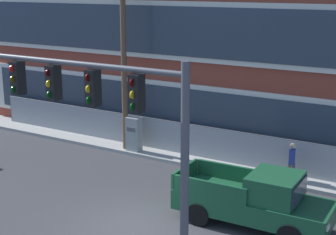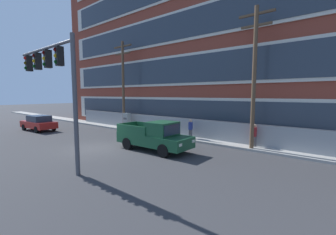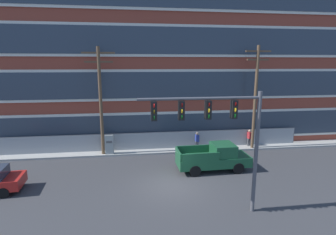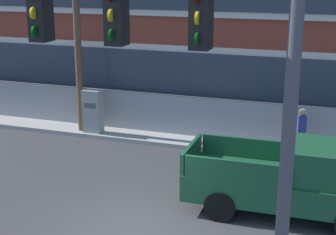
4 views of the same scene
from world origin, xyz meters
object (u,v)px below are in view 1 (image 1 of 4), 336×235
(utility_pole_near_corner, at_px, (124,49))
(pedestrian_by_fence, at_px, (292,160))
(traffic_signal_mast, at_px, (112,120))
(pickup_truck_dark_green, at_px, (256,200))
(electrical_cabinet, at_px, (134,136))

(utility_pole_near_corner, distance_m, pedestrian_by_fence, 9.10)
(traffic_signal_mast, xyz_separation_m, pedestrian_by_fence, (1.47, 9.97, -3.77))
(pickup_truck_dark_green, relative_size, utility_pole_near_corner, 0.59)
(pickup_truck_dark_green, bearing_deg, electrical_cabinet, 151.98)
(traffic_signal_mast, distance_m, pedestrian_by_fence, 10.76)
(utility_pole_near_corner, distance_m, electrical_cabinet, 4.12)
(traffic_signal_mast, relative_size, electrical_cabinet, 3.53)
(utility_pole_near_corner, xyz_separation_m, electrical_cabinet, (0.54, -0.06, -4.08))
(pickup_truck_dark_green, bearing_deg, pedestrian_by_fence, 92.70)
(pickup_truck_dark_green, relative_size, electrical_cabinet, 2.97)
(pickup_truck_dark_green, distance_m, electrical_cabinet, 8.88)
(pickup_truck_dark_green, height_order, utility_pole_near_corner, utility_pole_near_corner)
(pedestrian_by_fence, bearing_deg, pickup_truck_dark_green, -87.30)
(pickup_truck_dark_green, bearing_deg, traffic_signal_mast, -106.86)
(traffic_signal_mast, height_order, electrical_cabinet, traffic_signal_mast)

